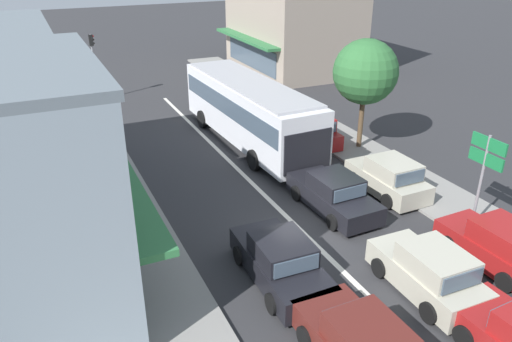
# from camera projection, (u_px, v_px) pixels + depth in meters

# --- Properties ---
(ground_plane) EXTENTS (140.00, 140.00, 0.00)m
(ground_plane) POSITION_uv_depth(u_px,v_px,m) (299.00, 229.00, 18.00)
(ground_plane) COLOR #2D2D30
(lane_centre_line) EXTENTS (0.20, 28.00, 0.01)m
(lane_centre_line) POSITION_uv_depth(u_px,v_px,m) (253.00, 184.00, 21.29)
(lane_centre_line) COLOR silver
(lane_centre_line) RESTS_ON ground
(sidewalk_left) EXTENTS (5.20, 44.00, 0.14)m
(sidewalk_left) POSITION_uv_depth(u_px,v_px,m) (81.00, 194.00, 20.31)
(sidewalk_left) COLOR gray
(sidewalk_left) RESTS_ON ground
(kerb_right) EXTENTS (2.80, 44.00, 0.12)m
(kerb_right) POSITION_uv_depth(u_px,v_px,m) (348.00, 144.00, 25.28)
(kerb_right) COLOR gray
(kerb_right) RESTS_ON ground
(building_right_far) EXTENTS (8.11, 10.47, 9.75)m
(building_right_far) POSITION_uv_depth(u_px,v_px,m) (293.00, 6.00, 38.16)
(building_right_far) COLOR gray
(building_right_far) RESTS_ON ground
(city_bus) EXTENTS (3.03, 10.94, 3.23)m
(city_bus) POSITION_uv_depth(u_px,v_px,m) (249.00, 108.00, 24.74)
(city_bus) COLOR silver
(city_bus) RESTS_ON ground
(sedan_adjacent_lane_trail) EXTENTS (1.99, 4.25, 1.47)m
(sedan_adjacent_lane_trail) POSITION_uv_depth(u_px,v_px,m) (334.00, 194.00, 19.01)
(sedan_adjacent_lane_trail) COLOR black
(sedan_adjacent_lane_trail) RESTS_ON ground
(sedan_behind_bus_mid) EXTENTS (2.00, 4.25, 1.47)m
(sedan_behind_bus_mid) POSITION_uv_depth(u_px,v_px,m) (281.00, 262.00, 15.02)
(sedan_behind_bus_mid) COLOR black
(sedan_behind_bus_mid) RESTS_ON ground
(hatchback_behind_bus_near) EXTENTS (1.88, 3.73, 1.54)m
(hatchback_behind_bus_near) POSITION_uv_depth(u_px,v_px,m) (429.00, 272.00, 14.48)
(hatchback_behind_bus_near) COLOR #B7B29E
(hatchback_behind_bus_near) RESTS_ON ground
(parked_hatchback_kerb_front) EXTENTS (1.89, 3.74, 1.54)m
(parked_hatchback_kerb_front) POSITION_uv_depth(u_px,v_px,m) (498.00, 246.00, 15.69)
(parked_hatchback_kerb_front) COLOR maroon
(parked_hatchback_kerb_front) RESTS_ON ground
(parked_hatchback_kerb_second) EXTENTS (1.84, 3.71, 1.54)m
(parked_hatchback_kerb_second) POSITION_uv_depth(u_px,v_px,m) (389.00, 178.00, 20.21)
(parked_hatchback_kerb_second) COLOR #B7B29E
(parked_hatchback_kerb_second) RESTS_ON ground
(parked_hatchback_kerb_third) EXTENTS (1.88, 3.73, 1.54)m
(parked_hatchback_kerb_third) POSITION_uv_depth(u_px,v_px,m) (311.00, 131.00, 25.18)
(parked_hatchback_kerb_third) COLOR maroon
(parked_hatchback_kerb_third) RESTS_ON ground
(parked_sedan_kerb_rear) EXTENTS (1.99, 4.25, 1.47)m
(parked_sedan_kerb_rear) POSITION_uv_depth(u_px,v_px,m) (261.00, 102.00, 29.78)
(parked_sedan_kerb_rear) COLOR #561E19
(parked_sedan_kerb_rear) RESTS_ON ground
(traffic_light_downstreet) EXTENTS (0.32, 0.24, 4.20)m
(traffic_light_downstreet) POSITION_uv_depth(u_px,v_px,m) (93.00, 56.00, 31.18)
(traffic_light_downstreet) COLOR gray
(traffic_light_downstreet) RESTS_ON ground
(directional_road_sign) EXTENTS (0.10, 1.40, 3.60)m
(directional_road_sign) POSITION_uv_depth(u_px,v_px,m) (486.00, 160.00, 16.86)
(directional_road_sign) COLOR gray
(directional_road_sign) RESTS_ON ground
(street_tree_right) EXTENTS (3.07, 3.07, 5.40)m
(street_tree_right) POSITION_uv_depth(u_px,v_px,m) (365.00, 72.00, 23.32)
(street_tree_right) COLOR brown
(street_tree_right) RESTS_ON ground
(pedestrian_with_handbag_near) EXTENTS (0.57, 0.54, 1.63)m
(pedestrian_with_handbag_near) POSITION_uv_depth(u_px,v_px,m) (97.00, 115.00, 26.29)
(pedestrian_with_handbag_near) COLOR #333338
(pedestrian_with_handbag_near) RESTS_ON sidewalk_left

